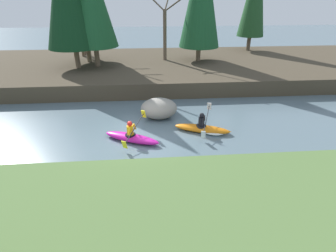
% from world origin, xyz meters
% --- Properties ---
extents(ground_plane, '(90.00, 90.00, 0.00)m').
position_xyz_m(ground_plane, '(0.00, 0.00, 0.00)').
color(ground_plane, slate).
extents(riverbank_far, '(44.00, 11.74, 1.05)m').
position_xyz_m(riverbank_far, '(0.00, 10.76, 0.52)').
color(riverbank_far, '#473D2D').
rests_on(riverbank_far, ground).
extents(bare_tree_upstream, '(4.22, 4.17, 7.72)m').
position_xyz_m(bare_tree_upstream, '(-4.96, 13.43, 4.68)').
color(bare_tree_upstream, brown).
rests_on(bare_tree_upstream, riverbank_far).
extents(bare_tree_mid_upstream, '(3.69, 3.65, 6.71)m').
position_xyz_m(bare_tree_mid_upstream, '(-4.96, 14.17, 4.21)').
color(bare_tree_mid_upstream, brown).
rests_on(bare_tree_mid_upstream, riverbank_far).
extents(bare_tree_mid_downstream, '(2.89, 2.85, 5.18)m').
position_xyz_m(bare_tree_mid_downstream, '(2.13, 11.43, 3.49)').
color(bare_tree_mid_downstream, brown).
rests_on(bare_tree_mid_downstream, riverbank_far).
extents(kayaker_lead, '(2.75, 2.01, 1.20)m').
position_xyz_m(kayaker_lead, '(3.27, 0.40, 0.20)').
color(kayaker_lead, orange).
rests_on(kayaker_lead, ground).
extents(kayaker_middle, '(2.69, 1.94, 1.20)m').
position_xyz_m(kayaker_middle, '(-0.21, -0.21, 0.22)').
color(kayaker_middle, '#C61999').
rests_on(kayaker_middle, ground).
extents(boulder_midstream, '(1.95, 1.53, 1.10)m').
position_xyz_m(boulder_midstream, '(1.14, 2.23, 0.55)').
color(boulder_midstream, gray).
rests_on(boulder_midstream, ground).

